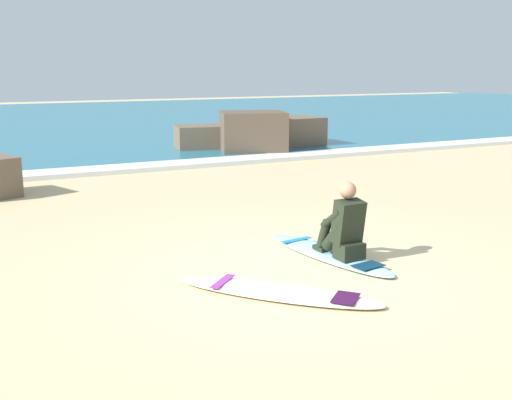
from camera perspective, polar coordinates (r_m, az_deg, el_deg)
The scene contains 7 objects.
ground_plane at distance 7.21m, azimuth 3.12°, elevation -7.15°, with size 80.00×80.00×0.00m, color #CCB584.
sea at distance 28.15m, azimuth -19.85°, elevation 6.68°, with size 80.00×28.00×0.10m, color teal.
breaking_foam at distance 14.73m, azimuth -13.06°, elevation 2.75°, with size 80.00×0.90×0.11m, color white.
surfboard_main at distance 8.03m, azimuth 6.60°, elevation -4.92°, with size 0.84×2.32×0.08m.
surfer_seated at distance 7.73m, azimuth 8.10°, elevation -2.54°, with size 0.38×0.71×0.95m.
surfboard_spare_near at distance 6.67m, azimuth 2.02°, elevation -8.45°, with size 1.92×2.06×0.08m.
rock_outcrop_distant at distance 17.85m, azimuth -0.13°, elevation 6.03°, with size 4.31×2.89×1.17m.
Camera 1 is at (-3.41, -5.89, 2.38)m, focal length 43.52 mm.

